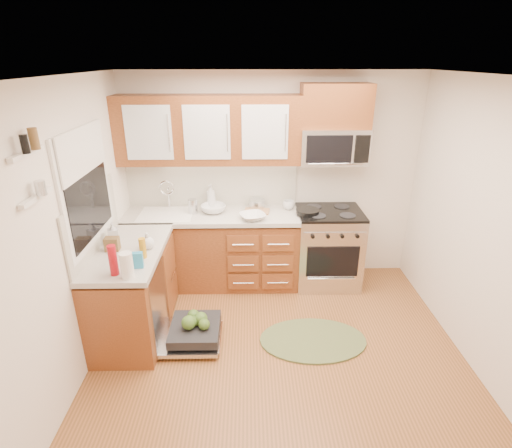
{
  "coord_description": "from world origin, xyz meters",
  "views": [
    {
      "loc": [
        -0.28,
        -2.94,
        2.63
      ],
      "look_at": [
        -0.21,
        0.85,
        1.04
      ],
      "focal_mm": 28.0,
      "sensor_mm": 36.0,
      "label": 1
    }
  ],
  "objects_px": {
    "rug": "(313,340)",
    "cutting_board": "(257,211)",
    "upper_cabinets": "(208,130)",
    "paper_towel_roll": "(127,265)",
    "dishwasher": "(191,333)",
    "stock_pot": "(257,204)",
    "cup": "(289,205)",
    "skillet": "(308,212)",
    "bowl_b": "(213,209)",
    "sink": "(167,224)",
    "microwave": "(333,146)",
    "bowl_a": "(253,217)",
    "range": "(328,247)"
  },
  "relations": [
    {
      "from": "dishwasher",
      "to": "skillet",
      "type": "distance_m",
      "value": 1.86
    },
    {
      "from": "upper_cabinets",
      "to": "paper_towel_roll",
      "type": "relative_size",
      "value": 9.0
    },
    {
      "from": "microwave",
      "to": "bowl_a",
      "type": "height_order",
      "value": "microwave"
    },
    {
      "from": "upper_cabinets",
      "to": "cutting_board",
      "type": "distance_m",
      "value": 1.09
    },
    {
      "from": "paper_towel_roll",
      "to": "bowl_a",
      "type": "xyz_separation_m",
      "value": [
        1.05,
        1.27,
        -0.08
      ]
    },
    {
      "from": "bowl_b",
      "to": "paper_towel_roll",
      "type": "bearing_deg",
      "value": -111.53
    },
    {
      "from": "upper_cabinets",
      "to": "stock_pot",
      "type": "distance_m",
      "value": 1.04
    },
    {
      "from": "range",
      "to": "rug",
      "type": "relative_size",
      "value": 0.89
    },
    {
      "from": "skillet",
      "to": "stock_pot",
      "type": "distance_m",
      "value": 0.63
    },
    {
      "from": "upper_cabinets",
      "to": "microwave",
      "type": "distance_m",
      "value": 1.42
    },
    {
      "from": "range",
      "to": "cutting_board",
      "type": "distance_m",
      "value": 0.98
    },
    {
      "from": "paper_towel_roll",
      "to": "microwave",
      "type": "bearing_deg",
      "value": 38.54
    },
    {
      "from": "paper_towel_roll",
      "to": "dishwasher",
      "type": "bearing_deg",
      "value": 36.61
    },
    {
      "from": "rug",
      "to": "paper_towel_roll",
      "type": "distance_m",
      "value": 1.96
    },
    {
      "from": "skillet",
      "to": "bowl_a",
      "type": "bearing_deg",
      "value": -170.42
    },
    {
      "from": "stock_pot",
      "to": "sink",
      "type": "bearing_deg",
      "value": -170.44
    },
    {
      "from": "cutting_board",
      "to": "paper_towel_roll",
      "type": "relative_size",
      "value": 1.28
    },
    {
      "from": "paper_towel_roll",
      "to": "bowl_a",
      "type": "relative_size",
      "value": 0.81
    },
    {
      "from": "rug",
      "to": "skillet",
      "type": "height_order",
      "value": "skillet"
    },
    {
      "from": "cutting_board",
      "to": "skillet",
      "type": "bearing_deg",
      "value": -12.32
    },
    {
      "from": "microwave",
      "to": "bowl_a",
      "type": "distance_m",
      "value": 1.22
    },
    {
      "from": "range",
      "to": "bowl_b",
      "type": "distance_m",
      "value": 1.47
    },
    {
      "from": "cutting_board",
      "to": "cup",
      "type": "relative_size",
      "value": 2.1
    },
    {
      "from": "microwave",
      "to": "cutting_board",
      "type": "relative_size",
      "value": 2.61
    },
    {
      "from": "skillet",
      "to": "paper_towel_roll",
      "type": "relative_size",
      "value": 1.18
    },
    {
      "from": "sink",
      "to": "dishwasher",
      "type": "bearing_deg",
      "value": -70.8
    },
    {
      "from": "skillet",
      "to": "bowl_b",
      "type": "height_order",
      "value": "bowl_b"
    },
    {
      "from": "rug",
      "to": "cutting_board",
      "type": "height_order",
      "value": "cutting_board"
    },
    {
      "from": "stock_pot",
      "to": "bowl_b",
      "type": "height_order",
      "value": "stock_pot"
    },
    {
      "from": "dishwasher",
      "to": "stock_pot",
      "type": "xyz_separation_m",
      "value": [
        0.68,
        1.3,
        0.88
      ]
    },
    {
      "from": "sink",
      "to": "rug",
      "type": "bearing_deg",
      "value": -35.42
    },
    {
      "from": "upper_cabinets",
      "to": "bowl_b",
      "type": "bearing_deg",
      "value": -74.21
    },
    {
      "from": "bowl_a",
      "to": "rug",
      "type": "bearing_deg",
      "value": -58.64
    },
    {
      "from": "range",
      "to": "bowl_a",
      "type": "height_order",
      "value": "bowl_a"
    },
    {
      "from": "dishwasher",
      "to": "rug",
      "type": "relative_size",
      "value": 0.66
    },
    {
      "from": "stock_pot",
      "to": "bowl_a",
      "type": "distance_m",
      "value": 0.36
    },
    {
      "from": "paper_towel_roll",
      "to": "bowl_b",
      "type": "xyz_separation_m",
      "value": [
        0.59,
        1.5,
        -0.07
      ]
    },
    {
      "from": "sink",
      "to": "dishwasher",
      "type": "height_order",
      "value": "sink"
    },
    {
      "from": "upper_cabinets",
      "to": "cutting_board",
      "type": "relative_size",
      "value": 7.03
    },
    {
      "from": "upper_cabinets",
      "to": "bowl_a",
      "type": "bearing_deg",
      "value": -33.74
    },
    {
      "from": "rug",
      "to": "cup",
      "type": "bearing_deg",
      "value": 96.76
    },
    {
      "from": "microwave",
      "to": "upper_cabinets",
      "type": "bearing_deg",
      "value": 178.98
    },
    {
      "from": "dishwasher",
      "to": "bowl_b",
      "type": "distance_m",
      "value": 1.48
    },
    {
      "from": "upper_cabinets",
      "to": "range",
      "type": "xyz_separation_m",
      "value": [
        1.41,
        -0.15,
        -1.4
      ]
    },
    {
      "from": "sink",
      "to": "stock_pot",
      "type": "bearing_deg",
      "value": 9.56
    },
    {
      "from": "dishwasher",
      "to": "rug",
      "type": "bearing_deg",
      "value": -0.94
    },
    {
      "from": "upper_cabinets",
      "to": "skillet",
      "type": "height_order",
      "value": "upper_cabinets"
    },
    {
      "from": "dishwasher",
      "to": "bowl_b",
      "type": "bearing_deg",
      "value": 82.21
    },
    {
      "from": "paper_towel_roll",
      "to": "bowl_a",
      "type": "distance_m",
      "value": 1.65
    },
    {
      "from": "upper_cabinets",
      "to": "bowl_b",
      "type": "relative_size",
      "value": 7.02
    }
  ]
}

